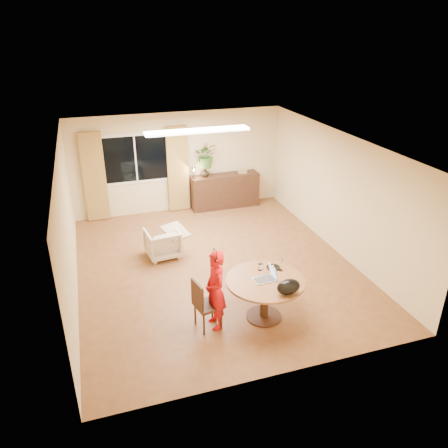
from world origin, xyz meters
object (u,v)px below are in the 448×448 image
dining_table (265,288)px  armchair (162,243)px  child (215,290)px  sideboard (225,191)px  dining_chair (208,304)px

dining_table → armchair: 2.96m
child → sideboard: bearing=156.9°
dining_chair → sideboard: 5.24m
child → sideboard: 5.21m
dining_table → sideboard: (0.90, 4.94, -0.13)m
dining_chair → child: (0.13, -0.00, 0.24)m
dining_table → dining_chair: dining_chair is taller
dining_chair → child: 0.27m
dining_chair → armchair: (-0.26, 2.64, -0.14)m
sideboard → armchair: bearing=-133.4°
dining_chair → armchair: bearing=84.3°
armchair → sideboard: size_ratio=0.38×
dining_table → dining_chair: (-0.98, 0.04, -0.14)m
dining_chair → child: bearing=-13.7°
dining_table → armchair: size_ratio=1.91×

